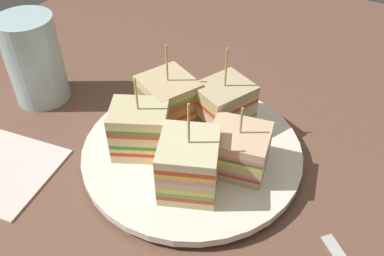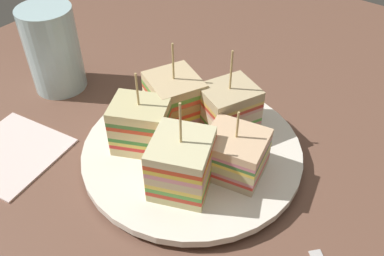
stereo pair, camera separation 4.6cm
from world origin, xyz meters
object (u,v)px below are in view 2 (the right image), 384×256
at_px(sandwich_wedge_2, 182,164).
at_px(sandwich_wedge_3, 233,155).
at_px(chip_pile, 186,144).
at_px(napkin, 11,152).
at_px(sandwich_wedge_1, 141,125).
at_px(plate, 192,152).
at_px(drinking_glass, 57,53).
at_px(sandwich_wedge_0, 175,99).
at_px(sandwich_wedge_4, 228,108).

relative_size(sandwich_wedge_2, sandwich_wedge_3, 1.34).
relative_size(chip_pile, napkin, 0.65).
distance_m(sandwich_wedge_1, sandwich_wedge_3, 0.11).
height_order(plate, sandwich_wedge_3, sandwich_wedge_3).
xyz_separation_m(chip_pile, drinking_glass, (-0.01, -0.24, 0.02)).
bearing_deg(drinking_glass, sandwich_wedge_0, 97.17).
relative_size(sandwich_wedge_3, sandwich_wedge_4, 0.77).
bearing_deg(drinking_glass, sandwich_wedge_2, 78.25).
bearing_deg(sandwich_wedge_4, drinking_glass, -54.40).
height_order(plate, chip_pile, chip_pile).
distance_m(plate, sandwich_wedge_3, 0.07).
bearing_deg(chip_pile, sandwich_wedge_3, 95.55).
xyz_separation_m(sandwich_wedge_0, sandwich_wedge_1, (0.06, 0.00, -0.00)).
height_order(sandwich_wedge_1, sandwich_wedge_2, sandwich_wedge_2).
xyz_separation_m(sandwich_wedge_4, drinking_glass, (0.05, -0.25, 0.01)).
height_order(napkin, drinking_glass, drinking_glass).
relative_size(sandwich_wedge_0, sandwich_wedge_4, 1.00).
xyz_separation_m(sandwich_wedge_1, napkin, (0.10, -0.13, -0.04)).
distance_m(plate, drinking_glass, 0.24).
relative_size(chip_pile, drinking_glass, 0.61).
height_order(sandwich_wedge_0, sandwich_wedge_2, sandwich_wedge_2).
distance_m(plate, napkin, 0.22).
bearing_deg(sandwich_wedge_0, sandwich_wedge_3, 8.02).
height_order(sandwich_wedge_4, drinking_glass, sandwich_wedge_4).
xyz_separation_m(plate, chip_pile, (0.01, -0.00, 0.02)).
xyz_separation_m(plate, sandwich_wedge_2, (0.05, 0.03, 0.04)).
xyz_separation_m(sandwich_wedge_0, sandwich_wedge_2, (0.08, 0.08, 0.00)).
bearing_deg(sandwich_wedge_0, napkin, -104.00).
bearing_deg(napkin, sandwich_wedge_0, 141.24).
xyz_separation_m(plate, sandwich_wedge_0, (-0.03, -0.05, 0.04)).
bearing_deg(sandwich_wedge_0, sandwich_wedge_4, 49.29).
distance_m(sandwich_wedge_3, drinking_glass, 0.30).
distance_m(plate, sandwich_wedge_4, 0.07).
xyz_separation_m(sandwich_wedge_3, sandwich_wedge_4, (-0.06, -0.05, 0.00)).
height_order(sandwich_wedge_0, chip_pile, sandwich_wedge_0).
distance_m(sandwich_wedge_4, napkin, 0.27).
bearing_deg(sandwich_wedge_2, sandwich_wedge_4, -14.58).
xyz_separation_m(plate, napkin, (0.13, -0.18, -0.01)).
bearing_deg(napkin, plate, 126.17).
height_order(sandwich_wedge_0, sandwich_wedge_4, same).
height_order(sandwich_wedge_3, napkin, sandwich_wedge_3).
distance_m(sandwich_wedge_1, sandwich_wedge_4, 0.11).
relative_size(sandwich_wedge_2, chip_pile, 1.50).
relative_size(sandwich_wedge_1, sandwich_wedge_3, 1.22).
bearing_deg(chip_pile, sandwich_wedge_1, -63.98).
relative_size(sandwich_wedge_4, chip_pile, 1.46).
bearing_deg(sandwich_wedge_1, napkin, -169.41).
bearing_deg(drinking_glass, plate, 88.87).
height_order(sandwich_wedge_1, chip_pile, sandwich_wedge_1).
distance_m(chip_pile, drinking_glass, 0.24).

